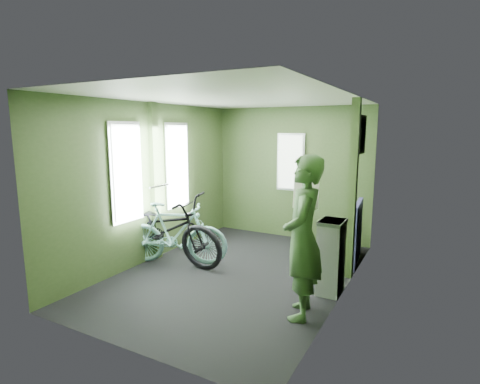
% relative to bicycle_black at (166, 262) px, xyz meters
% --- Properties ---
extents(room, '(4.00, 4.02, 2.31)m').
position_rel_bicycle_black_xyz_m(room, '(1.08, 0.15, 1.44)').
color(room, black).
rests_on(room, ground).
extents(bicycle_black, '(1.97, 0.90, 1.12)m').
position_rel_bicycle_black_xyz_m(bicycle_black, '(0.00, 0.00, 0.00)').
color(bicycle_black, black).
rests_on(bicycle_black, ground).
extents(bicycle_mint, '(1.59, 1.00, 0.94)m').
position_rel_bicycle_black_xyz_m(bicycle_mint, '(0.17, 0.02, 0.00)').
color(bicycle_mint, '#88CFC9').
rests_on(bicycle_mint, ground).
extents(passenger, '(0.54, 0.74, 1.68)m').
position_rel_bicycle_black_xyz_m(passenger, '(2.26, -0.56, 0.84)').
color(passenger, '#3B5D33').
rests_on(passenger, ground).
extents(waste_box, '(0.26, 0.36, 0.88)m').
position_rel_bicycle_black_xyz_m(waste_box, '(2.38, 0.13, 0.44)').
color(waste_box, gray).
rests_on(waste_box, ground).
extents(bench_seat, '(0.55, 0.89, 0.90)m').
position_rel_bicycle_black_xyz_m(bench_seat, '(2.26, 1.30, 0.27)').
color(bench_seat, navy).
rests_on(bench_seat, ground).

